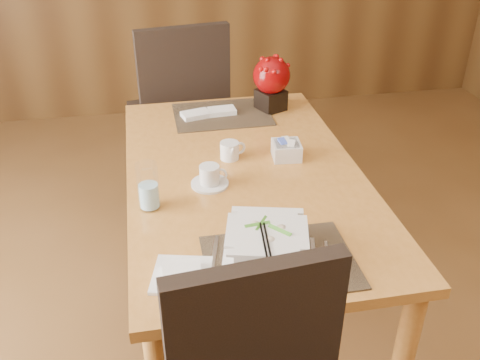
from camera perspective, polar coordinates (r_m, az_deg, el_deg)
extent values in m
cube|color=#C48036|center=(2.08, 0.48, 0.36)|extent=(0.90, 1.50, 0.04)
cylinder|color=#C48036|center=(2.84, -10.04, 0.08)|extent=(0.07, 0.07, 0.71)
cylinder|color=#C48036|center=(2.93, 5.33, 1.54)|extent=(0.07, 0.07, 0.71)
cube|color=black|center=(1.63, 4.27, -8.69)|extent=(0.45, 0.33, 0.01)
cube|color=black|center=(2.55, -1.92, 7.01)|extent=(0.45, 0.33, 0.01)
cube|color=silver|center=(1.64, 2.81, -8.17)|extent=(0.32, 0.32, 0.01)
cube|color=silver|center=(1.61, 2.86, -6.80)|extent=(0.23, 0.23, 0.09)
cylinder|color=tan|center=(1.61, 2.86, -6.73)|extent=(0.17, 0.17, 0.07)
cylinder|color=silver|center=(1.99, -3.24, -0.40)|extent=(0.14, 0.14, 0.01)
cylinder|color=silver|center=(1.97, -3.27, 0.59)|extent=(0.09, 0.09, 0.07)
cylinder|color=black|center=(1.96, -3.30, 1.36)|extent=(0.07, 0.07, 0.01)
cylinder|color=silver|center=(1.84, -9.77, -0.68)|extent=(0.10, 0.10, 0.17)
cube|color=silver|center=(2.17, 4.97, 3.18)|extent=(0.12, 0.12, 0.07)
cube|color=black|center=(2.60, 3.30, 8.54)|extent=(0.16, 0.16, 0.10)
sphere|color=#8B0507|center=(2.56, 3.38, 11.08)|extent=(0.18, 0.18, 0.18)
cube|color=silver|center=(1.58, -6.24, -10.05)|extent=(0.20, 0.20, 0.01)
cube|color=black|center=(1.39, 1.62, -17.21)|extent=(0.45, 0.09, 0.51)
cube|color=black|center=(3.16, -6.68, 6.75)|extent=(0.58, 0.58, 0.07)
cube|color=black|center=(2.83, -5.93, 10.62)|extent=(0.49, 0.13, 0.55)
cylinder|color=black|center=(3.50, -3.92, 4.56)|extent=(0.04, 0.04, 0.47)
cylinder|color=black|center=(3.15, -1.80, 1.38)|extent=(0.04, 0.04, 0.47)
cylinder|color=black|center=(3.42, -10.63, 3.45)|extent=(0.04, 0.04, 0.47)
cylinder|color=black|center=(3.06, -9.22, 0.07)|extent=(0.04, 0.04, 0.47)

